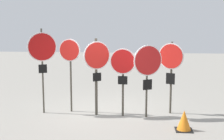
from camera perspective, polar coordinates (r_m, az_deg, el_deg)
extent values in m
plane|color=gray|center=(9.50, -0.95, -8.05)|extent=(40.00, 40.00, 0.00)
cylinder|color=#474238|center=(9.58, -12.57, -0.25)|extent=(0.05, 0.05, 2.56)
cylinder|color=white|center=(9.45, -12.67, 4.16)|extent=(0.78, 0.42, 0.86)
cylinder|color=#AD0F0F|center=(9.43, -12.65, 4.15)|extent=(0.72, 0.39, 0.80)
cube|color=black|center=(9.52, -12.54, 0.23)|extent=(0.23, 0.14, 0.26)
cylinder|color=#474238|center=(9.62, -7.54, -1.12)|extent=(0.06, 0.06, 2.22)
cylinder|color=white|center=(9.47, -7.76, 3.62)|extent=(0.67, 0.15, 0.68)
cylinder|color=red|center=(9.45, -7.80, 3.61)|extent=(0.61, 0.14, 0.62)
cylinder|color=#474238|center=(9.18, -2.91, -1.33)|extent=(0.08, 0.08, 2.28)
cylinder|color=white|center=(9.03, -2.78, 2.68)|extent=(0.71, 0.45, 0.82)
cylinder|color=red|center=(9.01, -2.73, 2.67)|extent=(0.66, 0.42, 0.76)
cube|color=black|center=(9.12, -2.75, -1.29)|extent=(0.23, 0.16, 0.25)
cylinder|color=#474238|center=(9.10, 2.01, -2.43)|extent=(0.06, 0.06, 1.96)
cylinder|color=white|center=(8.95, 1.98, 1.60)|extent=(0.74, 0.09, 0.74)
cylinder|color=red|center=(8.93, 1.97, 1.59)|extent=(0.68, 0.08, 0.68)
cube|color=black|center=(9.03, 1.97, -1.88)|extent=(0.28, 0.05, 0.24)
cylinder|color=#474238|center=(9.03, 6.36, -2.19)|extent=(0.06, 0.06, 2.08)
cylinder|color=white|center=(8.88, 6.58, 1.74)|extent=(0.80, 0.42, 0.88)
cylinder|color=red|center=(8.87, 6.64, 1.73)|extent=(0.74, 0.39, 0.82)
cube|color=black|center=(8.99, 6.51, -2.68)|extent=(0.26, 0.15, 0.30)
cylinder|color=#474238|center=(9.51, 10.76, -1.44)|extent=(0.06, 0.06, 2.17)
cylinder|color=white|center=(9.37, 10.75, 2.49)|extent=(0.71, 0.37, 0.78)
cylinder|color=red|center=(9.36, 10.71, 2.48)|extent=(0.66, 0.34, 0.72)
cube|color=black|center=(9.46, 10.63, -1.56)|extent=(0.25, 0.14, 0.33)
cube|color=black|center=(8.32, 12.98, -10.63)|extent=(0.43, 0.43, 0.02)
cone|color=orange|center=(8.23, 13.04, -8.90)|extent=(0.36, 0.36, 0.51)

